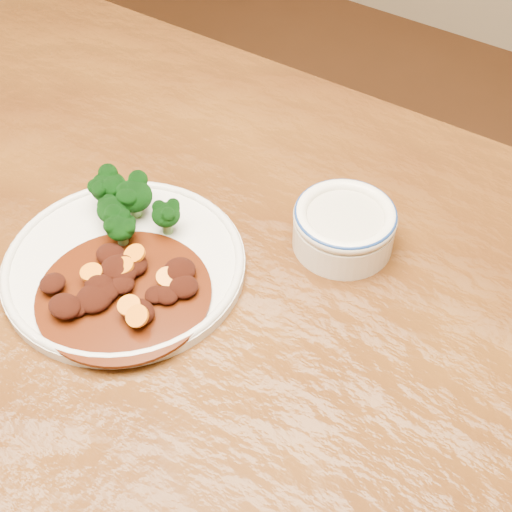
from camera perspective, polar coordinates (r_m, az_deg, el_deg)
The scene contains 5 objects.
dining_table at distance 0.82m, azimuth -8.32°, elevation -6.49°, with size 1.51×0.92×0.75m.
dinner_plate at distance 0.77m, azimuth -10.50°, elevation -0.62°, with size 0.26×0.26×0.02m.
broccoli_florets at distance 0.80m, azimuth -10.37°, elevation 4.19°, with size 0.12×0.08×0.05m.
mince_stew at distance 0.73m, azimuth -10.70°, elevation -2.50°, with size 0.18×0.18×0.03m.
dip_bowl at distance 0.78m, azimuth 7.07°, elevation 2.42°, with size 0.11×0.11×0.05m.
Camera 1 is at (0.37, -0.33, 1.32)m, focal length 50.00 mm.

